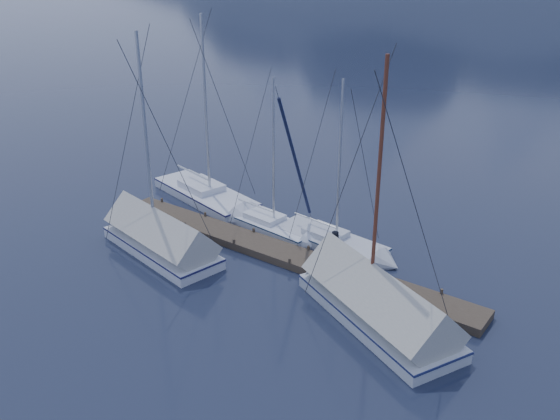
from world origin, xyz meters
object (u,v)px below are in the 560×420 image
(sailboat_covered_near, at_px, (367,300))
(person, at_px, (336,249))
(sailboat_open_left, at_px, (216,201))
(sailboat_covered_far, at_px, (154,238))
(sailboat_open_right, at_px, (344,247))
(sailboat_open_mid, at_px, (281,229))

(sailboat_covered_near, relative_size, person, 6.41)
(sailboat_covered_near, distance_m, person, 3.02)
(sailboat_open_left, relative_size, sailboat_covered_far, 1.01)
(sailboat_open_left, height_order, sailboat_open_right, sailboat_open_left)
(sailboat_open_left, distance_m, person, 9.15)
(sailboat_open_left, bearing_deg, sailboat_open_right, -3.55)
(sailboat_covered_near, bearing_deg, sailboat_open_mid, 151.05)
(sailboat_open_left, xyz_separation_m, person, (8.74, -2.54, 0.96))
(sailboat_covered_far, bearing_deg, sailboat_open_mid, 52.23)
(sailboat_open_left, xyz_separation_m, sailboat_covered_far, (1.05, -5.29, 0.32))
(sailboat_open_right, xyz_separation_m, sailboat_covered_near, (3.16, -3.78, 0.37))
(sailboat_open_mid, xyz_separation_m, sailboat_open_right, (3.35, 0.18, 0.01))
(sailboat_covered_near, height_order, sailboat_covered_far, sailboat_covered_far)
(sailboat_covered_far, relative_size, person, 6.39)
(sailboat_open_left, distance_m, sailboat_covered_near, 11.93)
(sailboat_open_mid, distance_m, person, 4.63)
(sailboat_open_right, bearing_deg, sailboat_open_mid, -176.92)
(sailboat_open_mid, xyz_separation_m, person, (4.12, -1.87, 1.01))
(sailboat_covered_near, bearing_deg, sailboat_open_right, 129.89)
(sailboat_open_right, distance_m, sailboat_covered_near, 4.94)
(sailboat_open_right, relative_size, sailboat_covered_far, 0.80)
(sailboat_open_mid, height_order, person, sailboat_open_mid)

